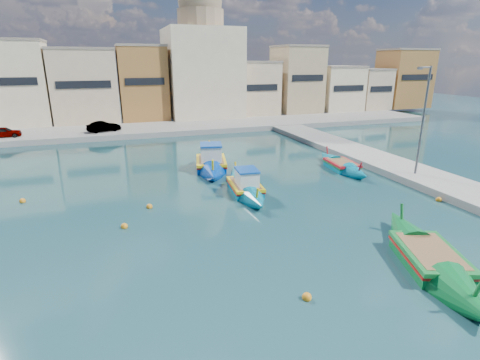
{
  "coord_description": "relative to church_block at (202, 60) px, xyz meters",
  "views": [
    {
      "loc": [
        -3.08,
        -14.46,
        8.33
      ],
      "look_at": [
        4.0,
        6.0,
        1.4
      ],
      "focal_mm": 28.0,
      "sensor_mm": 36.0,
      "label": 1
    }
  ],
  "objects": [
    {
      "name": "church_block",
      "position": [
        0.0,
        0.0,
        0.0
      ],
      "size": [
        10.0,
        10.0,
        19.1
      ],
      "color": "beige",
      "rests_on": "ground"
    },
    {
      "name": "quay_street_lamp",
      "position": [
        7.44,
        -34.0,
        -4.07
      ],
      "size": [
        1.18,
        0.16,
        8.0
      ],
      "color": "#595B60",
      "rests_on": "ground"
    },
    {
      "name": "north_quay",
      "position": [
        -10.0,
        -8.0,
        -8.11
      ],
      "size": [
        80.0,
        8.0,
        0.6
      ],
      "primitive_type": "cube",
      "color": "gray",
      "rests_on": "ground"
    },
    {
      "name": "luzzu_blue_south",
      "position": [
        -0.9,
        -43.82,
        -8.13
      ],
      "size": [
        5.23,
        9.4,
        2.67
      ],
      "color": "#0A7230",
      "rests_on": "ground"
    },
    {
      "name": "luzzu_turquoise_cabin",
      "position": [
        -5.1,
        -32.48,
        -8.09
      ],
      "size": [
        2.65,
        8.38,
        2.65
      ],
      "color": "#007C9E",
      "rests_on": "ground"
    },
    {
      "name": "parked_cars",
      "position": [
        -23.53,
        -9.5,
        -7.24
      ],
      "size": [
        21.25,
        2.32,
        1.19
      ],
      "color": "#4C1919",
      "rests_on": "north_quay"
    },
    {
      "name": "mooring_buoys",
      "position": [
        -8.2,
        -33.35,
        -8.33
      ],
      "size": [
        24.78,
        25.27,
        0.36
      ],
      "color": "orange",
      "rests_on": "ground"
    },
    {
      "name": "luzzu_blue_cabin",
      "position": [
        -5.78,
        -26.25,
        -8.01
      ],
      "size": [
        4.16,
        9.46,
        3.26
      ],
      "color": "#003BAA",
      "rests_on": "ground"
    },
    {
      "name": "ground",
      "position": [
        -10.0,
        -40.0,
        -8.41
      ],
      "size": [
        160.0,
        160.0,
        0.0
      ],
      "primitive_type": "plane",
      "color": "#123837",
      "rests_on": "ground"
    },
    {
      "name": "north_townhouses",
      "position": [
        -3.32,
        -0.64,
        -3.41
      ],
      "size": [
        83.2,
        7.87,
        10.19
      ],
      "color": "beige",
      "rests_on": "ground"
    },
    {
      "name": "luzzu_cyan_mid",
      "position": [
        4.09,
        -29.81,
        -8.17
      ],
      "size": [
        2.53,
        7.71,
        2.24
      ],
      "color": "#007FA0",
      "rests_on": "ground"
    }
  ]
}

